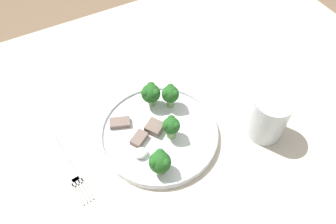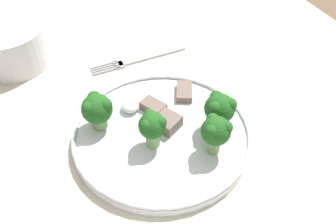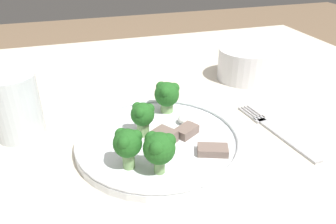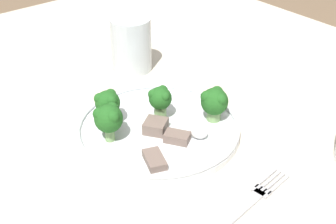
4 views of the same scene
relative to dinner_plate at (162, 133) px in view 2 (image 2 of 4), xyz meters
name	(u,v)px [view 2 (image 2 of 4)]	position (x,y,z in m)	size (l,w,h in m)	color
table	(129,187)	(-0.01, 0.06, -0.09)	(1.30, 1.07, 0.71)	beige
dinner_plate	(162,133)	(0.00, 0.00, 0.00)	(0.26, 0.26, 0.02)	white
fork	(140,59)	(0.20, -0.02, -0.01)	(0.04, 0.19, 0.00)	#B2B2B7
cream_bowl	(11,49)	(0.26, 0.20, 0.02)	(0.13, 0.13, 0.07)	silver
broccoli_floret_near_rim_left	(216,131)	(-0.06, -0.05, 0.04)	(0.04, 0.04, 0.06)	#7FA866
broccoli_floret_center_left	(97,109)	(0.04, 0.08, 0.04)	(0.04, 0.04, 0.06)	#7FA866
broccoli_floret_back_left	(152,126)	(-0.02, 0.02, 0.04)	(0.04, 0.04, 0.06)	#7FA866
broccoli_floret_front_left	(220,108)	(-0.02, -0.08, 0.04)	(0.04, 0.04, 0.06)	#7FA866
meat_slice_front_slice	(153,107)	(0.05, 0.00, 0.01)	(0.04, 0.04, 0.01)	#756056
meat_slice_middle_slice	(184,92)	(0.07, -0.06, 0.01)	(0.05, 0.04, 0.01)	#756056
meat_slice_rear_slice	(167,122)	(0.01, -0.01, 0.01)	(0.05, 0.05, 0.02)	#756056
sauce_dollop	(130,106)	(0.06, 0.03, 0.01)	(0.03, 0.03, 0.02)	white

